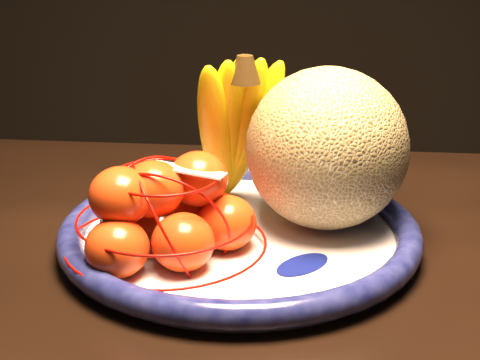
{
  "coord_description": "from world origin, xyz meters",
  "views": [
    {
      "loc": [
        0.22,
        -0.56,
        1.05
      ],
      "look_at": [
        0.2,
        0.16,
        0.79
      ],
      "focal_mm": 55.0,
      "sensor_mm": 36.0,
      "label": 1
    }
  ],
  "objects_px": {
    "fruit_bowl": "(240,233)",
    "banana_bunch": "(234,123)",
    "mandarin_bag": "(166,215)",
    "cantaloupe": "(327,148)"
  },
  "relations": [
    {
      "from": "banana_bunch",
      "to": "mandarin_bag",
      "type": "height_order",
      "value": "banana_bunch"
    },
    {
      "from": "mandarin_bag",
      "to": "cantaloupe",
      "type": "bearing_deg",
      "value": 26.34
    },
    {
      "from": "cantaloupe",
      "to": "banana_bunch",
      "type": "xyz_separation_m",
      "value": [
        -0.1,
        0.05,
        0.01
      ]
    },
    {
      "from": "cantaloupe",
      "to": "mandarin_bag",
      "type": "distance_m",
      "value": 0.18
    },
    {
      "from": "fruit_bowl",
      "to": "banana_bunch",
      "type": "distance_m",
      "value": 0.12
    },
    {
      "from": "cantaloupe",
      "to": "banana_bunch",
      "type": "distance_m",
      "value": 0.11
    },
    {
      "from": "cantaloupe",
      "to": "mandarin_bag",
      "type": "xyz_separation_m",
      "value": [
        -0.16,
        -0.08,
        -0.04
      ]
    },
    {
      "from": "fruit_bowl",
      "to": "banana_bunch",
      "type": "height_order",
      "value": "banana_bunch"
    },
    {
      "from": "fruit_bowl",
      "to": "cantaloupe",
      "type": "distance_m",
      "value": 0.13
    },
    {
      "from": "fruit_bowl",
      "to": "mandarin_bag",
      "type": "bearing_deg",
      "value": -143.94
    }
  ]
}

